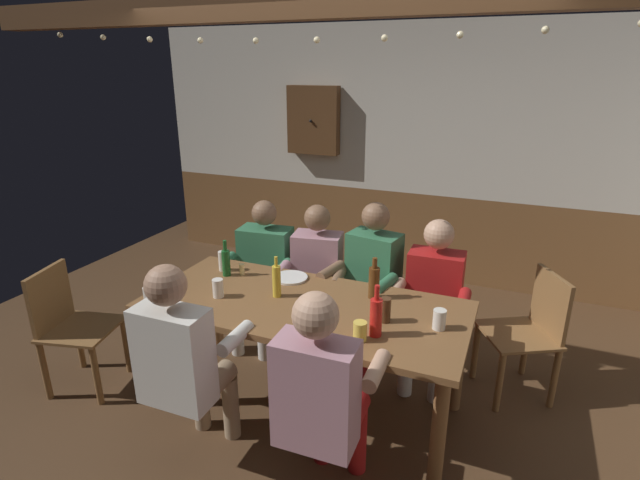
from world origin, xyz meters
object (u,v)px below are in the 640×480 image
(dining_table, at_px, (304,318))
(chair_empty_near_right, at_px, (71,324))
(chair_empty_near_left, at_px, (530,330))
(pint_glass_3, at_px, (439,319))
(plate_0, at_px, (291,278))
(person_1, at_px, (315,275))
(pint_glass_4, at_px, (385,310))
(person_5, at_px, (322,393))
(pint_glass_2, at_px, (360,331))
(pint_glass_0, at_px, (218,288))
(person_3, at_px, (433,295))
(wall_dart_cabinet, at_px, (313,120))
(person_2, at_px, (369,279))
(bottle_0, at_px, (226,262))
(person_0, at_px, (263,266))
(person_4, at_px, (183,358))
(table_candle, at_px, (242,269))
(bottle_1, at_px, (277,281))
(pint_glass_1, at_px, (223,261))
(bottle_2, at_px, (376,316))
(pint_glass_5, at_px, (150,295))
(bottle_3, at_px, (374,282))

(dining_table, height_order, chair_empty_near_right, chair_empty_near_right)
(chair_empty_near_left, relative_size, pint_glass_3, 7.56)
(plate_0, bearing_deg, pint_glass_3, -15.52)
(person_1, relative_size, pint_glass_4, 8.04)
(person_5, relative_size, pint_glass_2, 11.58)
(chair_empty_near_right, bearing_deg, person_5, 68.18)
(pint_glass_0, relative_size, pint_glass_3, 1.03)
(dining_table, bearing_deg, person_3, 44.68)
(chair_empty_near_left, relative_size, wall_dart_cabinet, 1.26)
(person_2, relative_size, bottle_0, 4.80)
(person_0, xyz_separation_m, person_4, (0.27, -1.36, 0.04))
(table_candle, height_order, bottle_1, bottle_1)
(plate_0, bearing_deg, pint_glass_1, -173.87)
(person_3, bearing_deg, person_0, -1.76)
(person_4, xyz_separation_m, plate_0, (0.16, 0.99, 0.09))
(bottle_2, distance_m, pint_glass_5, 1.41)
(person_1, relative_size, pint_glass_5, 10.77)
(person_2, height_order, person_5, person_2)
(table_candle, distance_m, pint_glass_1, 0.17)
(dining_table, bearing_deg, table_candle, 157.91)
(person_0, xyz_separation_m, chair_empty_near_right, (-0.92, -1.07, -0.17))
(person_0, height_order, plate_0, person_0)
(person_1, height_order, wall_dart_cabinet, wall_dart_cabinet)
(pint_glass_0, bearing_deg, table_candle, 96.79)
(bottle_3, relative_size, pint_glass_3, 2.33)
(bottle_3, bearing_deg, person_3, 54.47)
(person_4, bearing_deg, plate_0, 79.76)
(table_candle, height_order, pint_glass_1, pint_glass_1)
(bottle_1, height_order, bottle_3, same)
(person_3, bearing_deg, person_1, -1.76)
(person_3, distance_m, pint_glass_4, 0.74)
(person_5, height_order, pint_glass_5, person_5)
(chair_empty_near_right, relative_size, pint_glass_5, 8.00)
(person_1, xyz_separation_m, pint_glass_0, (-0.33, -0.80, 0.18))
(person_2, height_order, wall_dart_cabinet, wall_dart_cabinet)
(person_3, bearing_deg, pint_glass_2, 75.04)
(person_1, bearing_deg, chair_empty_near_left, 173.09)
(person_4, xyz_separation_m, pint_glass_0, (-0.14, 0.56, 0.14))
(pint_glass_3, bearing_deg, person_3, 102.54)
(bottle_2, relative_size, pint_glass_1, 2.07)
(person_4, height_order, plate_0, person_4)
(table_candle, xyz_separation_m, bottle_1, (0.39, -0.21, 0.07))
(person_1, relative_size, person_3, 1.01)
(person_1, xyz_separation_m, pint_glass_2, (0.67, -0.95, 0.17))
(pint_glass_4, bearing_deg, person_5, -101.04)
(bottle_3, relative_size, pint_glass_0, 2.27)
(pint_glass_5, bearing_deg, bottle_2, 7.04)
(person_4, distance_m, pint_glass_4, 1.15)
(pint_glass_4, relative_size, pint_glass_5, 1.34)
(person_0, xyz_separation_m, pint_glass_2, (1.13, -0.95, 0.17))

